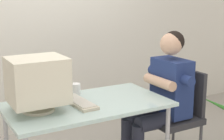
# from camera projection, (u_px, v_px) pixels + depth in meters

# --- Properties ---
(wall_back) EXTENTS (8.00, 0.10, 3.00)m
(wall_back) POSITION_uv_depth(u_px,v_px,m) (57.00, 1.00, 3.93)
(wall_back) COLOR silver
(wall_back) RESTS_ON ground_plane
(desk) EXTENTS (1.32, 0.74, 0.71)m
(desk) POSITION_uv_depth(u_px,v_px,m) (87.00, 109.00, 2.78)
(desk) COLOR #B7B7BC
(desk) RESTS_ON ground_plane
(crt_monitor) EXTENTS (0.43, 0.36, 0.41)m
(crt_monitor) POSITION_uv_depth(u_px,v_px,m) (38.00, 81.00, 2.53)
(crt_monitor) COLOR beige
(crt_monitor) RESTS_ON desk
(keyboard) EXTENTS (0.16, 0.44, 0.03)m
(keyboard) POSITION_uv_depth(u_px,v_px,m) (79.00, 102.00, 2.74)
(keyboard) COLOR beige
(keyboard) RESTS_ON desk
(office_chair) EXTENTS (0.45, 0.45, 0.88)m
(office_chair) POSITION_uv_depth(u_px,v_px,m) (178.00, 111.00, 3.25)
(office_chair) COLOR #4C4C51
(office_chair) RESTS_ON ground_plane
(person_seated) EXTENTS (0.71, 0.58, 1.26)m
(person_seated) POSITION_uv_depth(u_px,v_px,m) (162.00, 94.00, 3.11)
(person_seated) COLOR navy
(person_seated) RESTS_ON ground_plane
(desk_mug) EXTENTS (0.09, 0.10, 0.09)m
(desk_mug) POSITION_uv_depth(u_px,v_px,m) (75.00, 89.00, 3.01)
(desk_mug) COLOR white
(desk_mug) RESTS_ON desk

